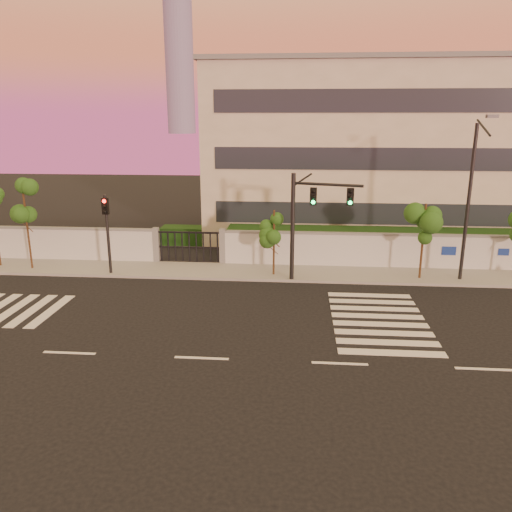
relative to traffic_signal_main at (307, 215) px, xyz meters
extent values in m
plane|color=black|center=(-3.87, -9.17, -3.65)|extent=(120.00, 120.00, 0.00)
cube|color=gray|center=(-3.87, 1.33, -3.58)|extent=(60.00, 3.00, 0.15)
cube|color=silver|center=(10.63, 2.83, -2.65)|extent=(31.00, 0.30, 2.00)
cube|color=slate|center=(10.63, 2.83, -1.59)|extent=(31.00, 0.36, 0.12)
cube|color=slate|center=(-8.87, 2.83, -2.55)|extent=(0.35, 0.35, 2.20)
cube|color=slate|center=(-4.87, 2.83, -2.55)|extent=(0.35, 0.35, 2.20)
cube|color=black|center=(5.13, 5.33, -2.75)|extent=(20.00, 2.00, 1.80)
cube|color=black|center=(-19.87, 5.33, -2.95)|extent=(12.00, 1.80, 1.40)
cube|color=black|center=(-6.87, 7.83, -3.05)|extent=(6.00, 1.50, 1.20)
cube|color=#BAB29D|center=(5.13, 12.83, 2.35)|extent=(24.00, 12.00, 12.00)
cube|color=#262D38|center=(5.13, 6.81, -1.15)|extent=(22.00, 0.08, 1.40)
cube|color=#262D38|center=(5.13, 6.81, 2.35)|extent=(22.00, 0.08, 1.40)
cube|color=#262D38|center=(5.13, 6.81, 5.85)|extent=(22.00, 0.08, 1.40)
cube|color=slate|center=(5.13, 12.83, 8.45)|extent=(24.40, 12.40, 0.30)
cylinder|color=slate|center=(-68.87, 270.83, 51.35)|extent=(16.00, 16.00, 110.00)
cube|color=silver|center=(-13.37, -5.17, -3.64)|extent=(0.50, 4.00, 0.02)
cube|color=silver|center=(-12.47, -5.17, -3.64)|extent=(0.50, 4.00, 0.02)
cube|color=silver|center=(-11.57, -5.17, -3.64)|extent=(0.50, 4.00, 0.02)
cube|color=silver|center=(3.13, -8.17, -3.64)|extent=(4.00, 0.50, 0.02)
cube|color=silver|center=(3.13, -7.27, -3.64)|extent=(4.00, 0.50, 0.02)
cube|color=silver|center=(3.13, -6.37, -3.64)|extent=(4.00, 0.50, 0.02)
cube|color=silver|center=(3.13, -5.47, -3.64)|extent=(4.00, 0.50, 0.02)
cube|color=silver|center=(3.13, -4.57, -3.64)|extent=(4.00, 0.50, 0.02)
cube|color=silver|center=(3.13, -3.67, -3.64)|extent=(4.00, 0.50, 0.02)
cube|color=silver|center=(3.13, -2.77, -3.64)|extent=(4.00, 0.50, 0.02)
cube|color=silver|center=(3.13, -1.87, -3.64)|extent=(4.00, 0.50, 0.02)
cube|color=silver|center=(-8.87, -9.17, -3.65)|extent=(2.00, 0.15, 0.01)
cube|color=silver|center=(-3.87, -9.17, -3.65)|extent=(2.00, 0.15, 0.01)
cube|color=silver|center=(1.13, -9.17, -3.65)|extent=(2.00, 0.15, 0.01)
cube|color=silver|center=(6.13, -9.17, -3.65)|extent=(2.00, 0.15, 0.01)
sphere|color=#204915|center=(-17.43, 1.38, -0.62)|extent=(0.83, 0.83, 0.83)
cylinder|color=#382314|center=(-15.64, 0.80, -1.03)|extent=(0.11, 0.11, 5.26)
sphere|color=#204915|center=(-15.64, 0.80, 0.55)|extent=(1.01, 1.01, 1.01)
sphere|color=#204915|center=(-15.32, 0.98, -0.24)|extent=(0.77, 0.77, 0.77)
sphere|color=#204915|center=(-15.91, 0.66, 0.03)|extent=(0.73, 0.73, 0.73)
cylinder|color=#382314|center=(-1.73, 0.78, -1.79)|extent=(0.11, 0.11, 3.73)
sphere|color=#204915|center=(-1.73, 0.78, -0.67)|extent=(1.03, 1.03, 1.03)
sphere|color=#204915|center=(-1.40, 0.97, -1.23)|extent=(0.79, 0.79, 0.79)
sphere|color=#204915|center=(-2.01, 0.64, -1.04)|extent=(0.75, 0.75, 0.75)
cylinder|color=#382314|center=(6.16, 0.79, -1.56)|extent=(0.12, 0.12, 4.18)
sphere|color=#204915|center=(6.16, 0.79, -0.31)|extent=(1.12, 1.12, 1.12)
sphere|color=#204915|center=(6.51, 1.00, -0.93)|extent=(0.85, 0.85, 0.85)
sphere|color=#204915|center=(5.85, 0.64, -0.72)|extent=(0.81, 0.81, 0.81)
cylinder|color=black|center=(-0.73, 0.01, -0.76)|extent=(0.22, 0.22, 5.78)
cylinder|color=black|center=(1.04, 0.01, 1.57)|extent=(3.44, 1.14, 0.15)
cube|color=black|center=(0.30, -0.04, 0.96)|extent=(0.33, 0.17, 0.84)
sphere|color=#0CF259|center=(0.30, -0.15, 0.70)|extent=(0.19, 0.19, 0.19)
cube|color=black|center=(2.16, -0.04, 0.96)|extent=(0.33, 0.17, 0.84)
sphere|color=#0CF259|center=(2.16, -0.15, 0.70)|extent=(0.19, 0.19, 0.19)
cylinder|color=black|center=(-10.79, 0.28, -1.40)|extent=(0.16, 0.16, 4.51)
cube|color=black|center=(-10.79, 0.23, 0.26)|extent=(0.35, 0.18, 0.90)
sphere|color=red|center=(-10.79, 0.12, 0.54)|extent=(0.20, 0.20, 0.20)
cylinder|color=black|center=(8.27, 0.78, 0.47)|extent=(0.19, 0.19, 8.24)
cylinder|color=black|center=(8.27, -0.15, 4.38)|extent=(0.10, 1.97, 0.80)
cube|color=#3F3F44|center=(8.27, -1.08, 4.89)|extent=(0.51, 0.26, 0.15)
camera|label=1|loc=(-0.50, -25.50, 4.79)|focal=35.00mm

